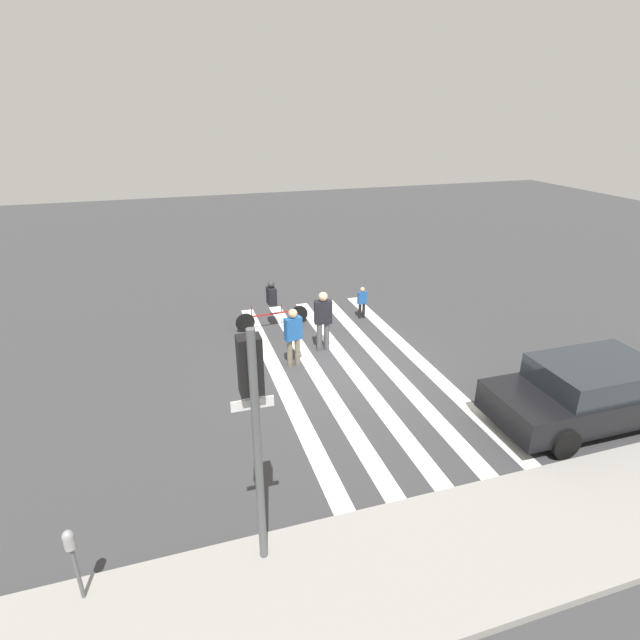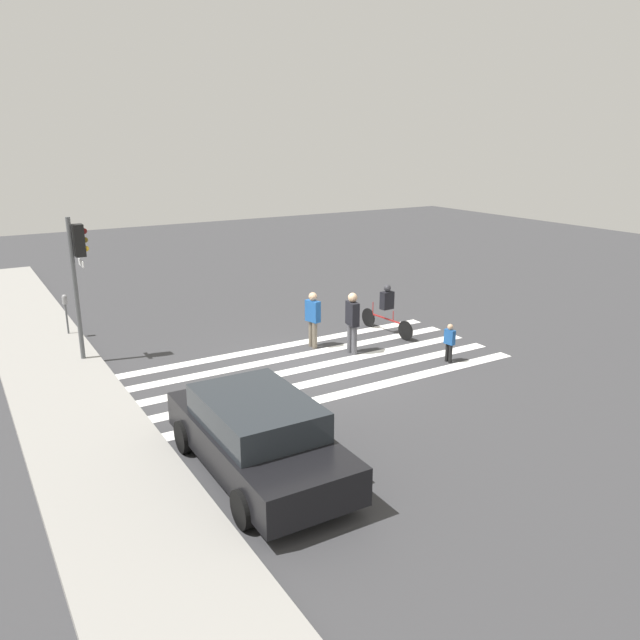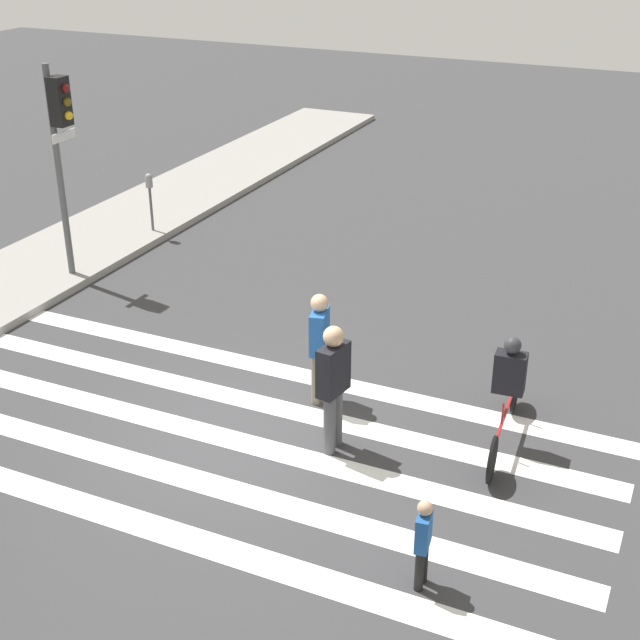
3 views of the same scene
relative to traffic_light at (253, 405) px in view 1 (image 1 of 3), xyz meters
The scene contains 10 objects.
ground_plane 6.93m from the traffic_light, 123.52° to the right, with size 60.00×60.00×0.00m, color #38383A.
sidewalk_curb 4.53m from the traffic_light, 164.73° to the left, with size 36.00×2.50×0.14m.
crosswalk_stripes 6.93m from the traffic_light, 123.52° to the right, with size 4.33×10.00×0.01m.
traffic_light is the anchor object (origin of this frame).
parking_meter 3.12m from the traffic_light, ahead, with size 0.15×0.15×1.37m.
pedestrian_adult_yellow_jacket 6.53m from the traffic_light, 109.33° to the right, with size 0.49×0.30×1.65m.
pedestrian_adult_tall_backpack 10.10m from the traffic_light, 121.02° to the right, with size 0.32×0.17×1.08m.
pedestrian_adult_blue_shirt 7.50m from the traffic_light, 115.39° to the right, with size 0.52×0.30×1.78m.
cyclist_far_lane 9.04m from the traffic_light, 103.61° to the right, with size 2.37×0.42×1.57m.
car_parked_silver_sedan 8.08m from the traffic_light, 169.41° to the right, with size 4.63×2.06×1.46m.
Camera 1 is at (4.38, 11.06, 6.51)m, focal length 28.00 mm.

